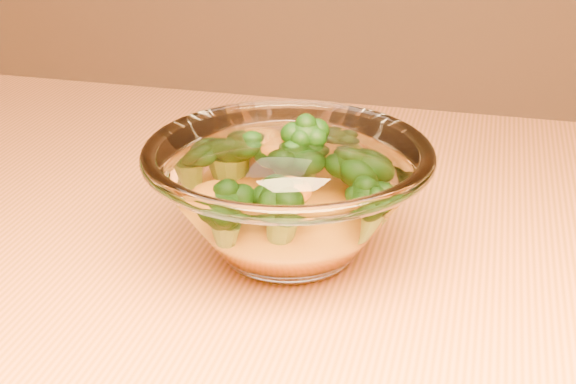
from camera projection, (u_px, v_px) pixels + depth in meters
The scene contains 3 objects.
glass_bowl at pixel (288, 198), 0.57m from camera, with size 0.20×0.20×0.09m.
cheese_sauce at pixel (288, 221), 0.58m from camera, with size 0.11×0.11×0.03m, color orange.
broccoli_heap at pixel (289, 178), 0.57m from camera, with size 0.14×0.13×0.07m.
Camera 1 is at (0.14, -0.44, 1.04)m, focal length 50.00 mm.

